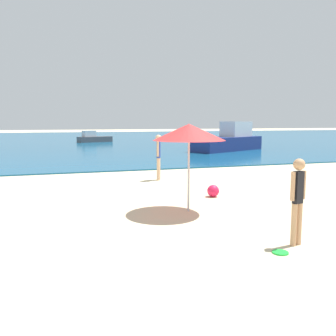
# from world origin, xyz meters

# --- Properties ---
(water) EXTENTS (160.00, 60.00, 0.06)m
(water) POSITION_xyz_m (0.00, 45.56, 0.03)
(water) COLOR #14567F
(water) RESTS_ON ground
(person_standing) EXTENTS (0.35, 0.21, 1.57)m
(person_standing) POSITION_xyz_m (1.71, 5.13, 0.89)
(person_standing) COLOR tan
(person_standing) RESTS_ON ground
(frisbee) EXTENTS (0.27, 0.27, 0.03)m
(frisbee) POSITION_xyz_m (1.20, 4.85, 0.01)
(frisbee) COLOR green
(frisbee) RESTS_ON ground
(person_distant) EXTENTS (0.23, 0.37, 1.72)m
(person_distant) POSITION_xyz_m (1.35, 12.84, 0.98)
(person_distant) COLOR #DDAD84
(person_distant) RESTS_ON ground
(boat_near) EXTENTS (6.57, 4.61, 2.15)m
(boat_near) POSITION_xyz_m (10.09, 24.19, 0.80)
(boat_near) COLOR navy
(boat_near) RESTS_ON water
(boat_far) EXTENTS (3.76, 2.31, 1.22)m
(boat_far) POSITION_xyz_m (1.54, 38.27, 0.48)
(boat_far) COLOR #4C4C51
(boat_far) RESTS_ON water
(beach_ball) EXTENTS (0.36, 0.36, 0.36)m
(beach_ball) POSITION_xyz_m (2.05, 9.41, 0.18)
(beach_ball) COLOR #E51E4C
(beach_ball) RESTS_ON ground
(beach_umbrella) EXTENTS (1.77, 1.77, 2.16)m
(beach_umbrella) POSITION_xyz_m (0.73, 8.00, 1.96)
(beach_umbrella) COLOR #B7B7BC
(beach_umbrella) RESTS_ON ground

